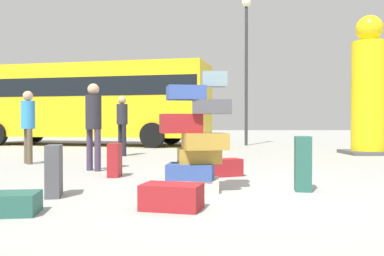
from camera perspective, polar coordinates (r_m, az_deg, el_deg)
The scene contains 13 objects.
ground_plane at distance 5.59m, azimuth 4.75°, elevation -8.79°, with size 80.00×80.00×0.00m, color #9E9E99.
suitcase_tower at distance 5.63m, azimuth 0.49°, elevation -1.82°, with size 0.98×0.68×1.61m.
suitcase_maroon_behind_tower at distance 7.21m, azimuth 3.79°, elevation -5.40°, with size 0.75×0.32×0.30m, color maroon.
suitcase_maroon_white_trunk at distance 4.53m, azimuth -2.77°, elevation -9.30°, with size 0.63×0.41×0.27m, color maroon.
suitcase_charcoal_foreground_near at distance 5.51m, azimuth -18.27°, elevation -5.56°, with size 0.17×0.38×0.65m, color #4C4C51.
suitcase_teal_upright_blue at distance 5.88m, azimuth 14.84°, elevation -4.70°, with size 0.21×0.29×0.74m, color #26594C.
suitcase_maroon_left_side at distance 7.24m, azimuth -10.47°, elevation -4.31°, with size 0.19×0.35×0.57m, color maroon.
person_bearded_onlooker at distance 9.95m, azimuth -21.40°, elevation 0.95°, with size 0.30×0.30×1.62m.
person_tourist_with_camera at distance 11.60m, azimuth -9.48°, elevation 1.08°, with size 0.30×0.30×1.64m.
person_passerby_in_red at distance 8.18m, azimuth -13.25°, elevation 1.21°, with size 0.30×0.30×1.66m.
yellow_dummy_statue at distance 13.11m, azimuth 22.92°, elevation 4.45°, with size 1.36×1.36×3.99m.
parked_bus at distance 17.39m, azimuth -14.18°, elevation 3.81°, with size 10.15×4.75×3.15m.
lamp_post at distance 16.82m, azimuth 7.40°, elevation 10.68°, with size 0.36×0.36×5.78m.
Camera 1 is at (-0.54, -5.48, 0.94)m, focal length 39.22 mm.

